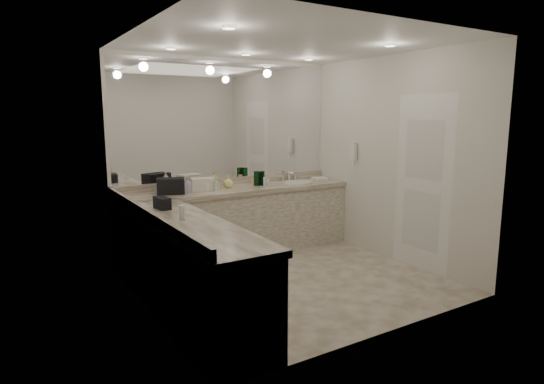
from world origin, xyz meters
TOP-DOWN VIEW (x-y plane):
  - floor at (0.00, 0.00)m, footprint 3.20×3.20m
  - ceiling at (0.00, 0.00)m, footprint 3.20×3.20m
  - wall_back at (0.00, 1.50)m, footprint 3.20×0.02m
  - wall_left at (-1.60, 0.00)m, footprint 0.02×3.00m
  - wall_right at (1.60, 0.00)m, footprint 0.02×3.00m
  - vanity_back_base at (0.00, 1.20)m, footprint 3.20×0.60m
  - vanity_back_top at (0.00, 1.19)m, footprint 3.20×0.64m
  - vanity_left_base at (-1.30, -0.30)m, footprint 0.60×2.40m
  - vanity_left_top at (-1.29, -0.30)m, footprint 0.64×2.42m
  - backsplash_back at (0.00, 1.48)m, footprint 3.20×0.04m
  - backsplash_left at (-1.58, 0.00)m, footprint 0.04×3.00m
  - mirror_back at (0.00, 1.49)m, footprint 3.12×0.01m
  - mirror_left at (-1.59, 0.00)m, footprint 0.01×2.92m
  - sink at (0.95, 1.20)m, footprint 0.44×0.44m
  - faucet at (0.95, 1.41)m, footprint 0.24×0.16m
  - wall_phone at (1.56, 0.70)m, footprint 0.06×0.10m
  - door at (1.59, -0.50)m, footprint 0.02×0.82m
  - black_toiletry_bag at (-0.92, 1.21)m, footprint 0.38×0.30m
  - black_bag_spill at (-1.30, 0.39)m, footprint 0.13×0.24m
  - cream_cosmetic_case at (-0.48, 1.27)m, footprint 0.32×0.24m
  - hand_towel at (1.37, 1.22)m, footprint 0.25×0.19m
  - lotion_left at (-1.30, -0.18)m, footprint 0.06×0.06m
  - soap_bottle_a at (-0.82, 1.28)m, footprint 0.11×0.11m
  - soap_bottle_b at (-0.73, 1.17)m, footprint 0.11×0.11m
  - soap_bottle_c at (-0.11, 1.26)m, footprint 0.17×0.17m
  - green_bottle_0 at (0.36, 1.20)m, footprint 0.06×0.06m
  - green_bottle_1 at (0.30, 1.24)m, footprint 0.07×0.07m
  - green_bottle_2 at (0.34, 1.23)m, footprint 0.06×0.06m
  - green_bottle_3 at (0.39, 1.24)m, footprint 0.07×0.07m
  - amenity_bottle_0 at (0.42, 1.34)m, footprint 0.05×0.05m
  - amenity_bottle_1 at (-0.46, 1.18)m, footprint 0.05×0.05m
  - amenity_bottle_2 at (0.46, 1.22)m, footprint 0.05×0.05m
  - amenity_bottle_3 at (-0.33, 1.12)m, footprint 0.05×0.05m
  - amenity_bottle_4 at (0.37, 1.26)m, footprint 0.05×0.05m
  - amenity_bottle_5 at (0.29, 1.29)m, footprint 0.06×0.06m
  - amenity_bottle_6 at (-0.36, 1.13)m, footprint 0.05×0.05m
  - amenity_bottle_7 at (0.37, 1.13)m, footprint 0.04×0.04m

SIDE VIEW (x-z plane):
  - floor at x=0.00m, z-range 0.00..0.00m
  - vanity_back_base at x=0.00m, z-range 0.00..0.84m
  - vanity_left_base at x=-1.30m, z-range 0.00..0.84m
  - vanity_back_top at x=0.00m, z-range 0.84..0.90m
  - vanity_left_top at x=-1.29m, z-range 0.84..0.90m
  - sink at x=0.95m, z-range 0.88..0.91m
  - hand_towel at x=1.37m, z-range 0.90..0.94m
  - amenity_bottle_0 at x=0.42m, z-range 0.90..0.96m
  - amenity_bottle_4 at x=0.37m, z-range 0.90..0.96m
  - amenity_bottle_2 at x=0.46m, z-range 0.90..0.98m
  - amenity_bottle_1 at x=-0.46m, z-range 0.90..0.99m
  - backsplash_back at x=0.00m, z-range 0.90..1.00m
  - backsplash_left at x=-1.58m, z-range 0.90..1.00m
  - amenity_bottle_5 at x=0.29m, z-range 0.90..1.00m
  - amenity_bottle_3 at x=-0.33m, z-range 0.90..1.00m
  - amenity_bottle_7 at x=0.37m, z-range 0.90..1.02m
  - black_bag_spill at x=-1.30m, z-range 0.90..1.03m
  - amenity_bottle_6 at x=-0.36m, z-range 0.90..1.03m
  - lotion_left at x=-1.30m, z-range 0.90..1.03m
  - faucet at x=0.95m, z-range 0.90..1.04m
  - cream_cosmetic_case at x=-0.48m, z-range 0.90..1.06m
  - soap_bottle_c at x=-0.11m, z-range 0.90..1.07m
  - green_bottle_0 at x=0.36m, z-range 0.90..1.09m
  - black_toiletry_bag at x=-0.92m, z-range 0.90..1.09m
  - green_bottle_3 at x=0.39m, z-range 0.90..1.09m
  - green_bottle_2 at x=0.34m, z-range 0.90..1.10m
  - green_bottle_1 at x=0.30m, z-range 0.90..1.10m
  - soap_bottle_b at x=-0.73m, z-range 0.90..1.10m
  - soap_bottle_a at x=-0.82m, z-range 0.90..1.12m
  - door at x=1.59m, z-range 0.00..2.10m
  - wall_back at x=0.00m, z-range 0.00..2.60m
  - wall_left at x=-1.60m, z-range 0.00..2.60m
  - wall_right at x=1.60m, z-range 0.00..2.60m
  - wall_phone at x=1.56m, z-range 1.23..1.47m
  - mirror_back at x=0.00m, z-range 1.00..2.55m
  - mirror_left at x=-1.59m, z-range 1.00..2.55m
  - ceiling at x=0.00m, z-range 2.60..2.60m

